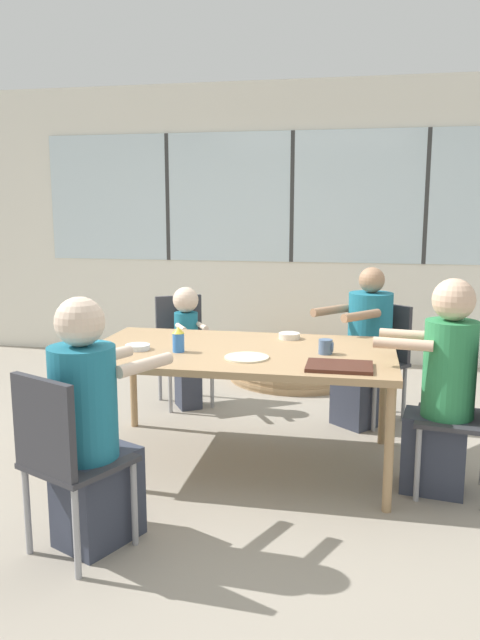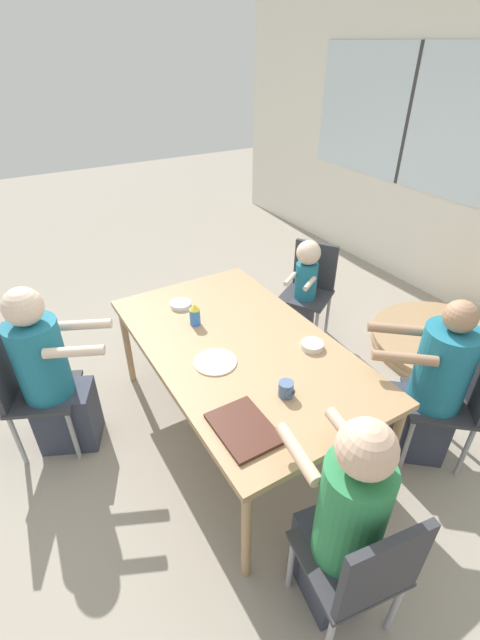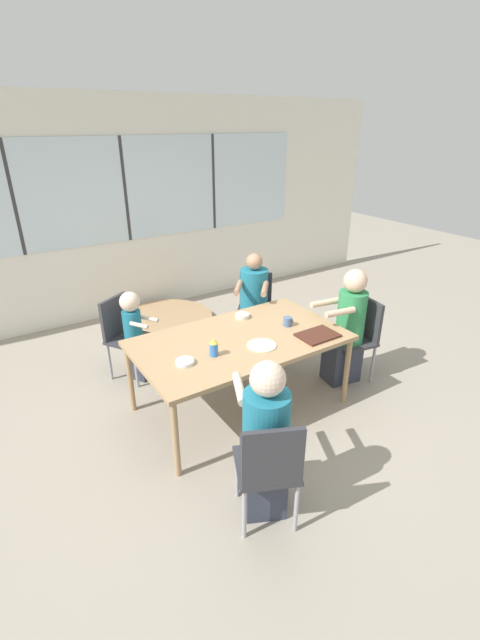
% 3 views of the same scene
% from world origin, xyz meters
% --- Properties ---
extents(ground_plane, '(16.00, 16.00, 0.00)m').
position_xyz_m(ground_plane, '(0.00, 0.00, 0.00)').
color(ground_plane, gray).
extents(dining_table, '(1.86, 1.08, 0.72)m').
position_xyz_m(dining_table, '(0.00, 0.00, 0.67)').
color(dining_table, tan).
rests_on(dining_table, ground_plane).
extents(chair_for_woman_green_shirt, '(0.56, 0.56, 0.86)m').
position_xyz_m(chair_for_woman_green_shirt, '(0.87, 1.02, 0.51)').
color(chair_for_woman_green_shirt, '#333338').
rests_on(chair_for_woman_green_shirt, ground_plane).
extents(chair_for_man_blue_shirt, '(0.53, 0.53, 0.86)m').
position_xyz_m(chair_for_man_blue_shirt, '(-0.56, -1.22, 0.51)').
color(chair_for_man_blue_shirt, '#333338').
rests_on(chair_for_man_blue_shirt, ground_plane).
extents(chair_for_man_teal_shirt, '(0.46, 0.46, 0.86)m').
position_xyz_m(chair_for_man_teal_shirt, '(1.32, -0.21, 0.51)').
color(chair_for_man_teal_shirt, '#333338').
rests_on(chair_for_man_teal_shirt, ground_plane).
extents(chair_for_toddler, '(0.55, 0.55, 0.86)m').
position_xyz_m(chair_for_toddler, '(-0.70, 1.14, 0.51)').
color(chair_for_toddler, '#333338').
rests_on(chair_for_toddler, ground_plane).
extents(person_woman_green_shirt, '(0.61, 0.64, 1.15)m').
position_xyz_m(person_woman_green_shirt, '(0.76, 0.89, 0.52)').
color(person_woman_green_shirt, '#333847').
rests_on(person_woman_green_shirt, ground_plane).
extents(person_man_blue_shirt, '(0.50, 0.62, 1.18)m').
position_xyz_m(person_man_blue_shirt, '(-0.49, -1.07, 0.54)').
color(person_man_blue_shirt, '#333847').
rests_on(person_man_blue_shirt, ground_plane).
extents(person_man_teal_shirt, '(0.55, 0.36, 1.20)m').
position_xyz_m(person_man_teal_shirt, '(1.17, -0.18, 0.56)').
color(person_man_teal_shirt, '#333847').
rests_on(person_man_teal_shirt, ground_plane).
extents(person_toddler, '(0.34, 0.38, 0.96)m').
position_xyz_m(person_toddler, '(-0.62, 1.01, 0.49)').
color(person_toddler, '#333847').
rests_on(person_toddler, ground_plane).
extents(food_tray_dark, '(0.35, 0.26, 0.02)m').
position_xyz_m(food_tray_dark, '(0.61, -0.34, 0.73)').
color(food_tray_dark, '#472319').
rests_on(food_tray_dark, dining_table).
extents(coffee_mug, '(0.09, 0.08, 0.09)m').
position_xyz_m(coffee_mug, '(0.52, -0.02, 0.77)').
color(coffee_mug, slate).
rests_on(coffee_mug, dining_table).
extents(sippy_cup, '(0.07, 0.07, 0.15)m').
position_xyz_m(sippy_cup, '(-0.35, -0.14, 0.80)').
color(sippy_cup, blue).
rests_on(sippy_cup, dining_table).
extents(bowl_white_shallow, '(0.15, 0.15, 0.03)m').
position_xyz_m(bowl_white_shallow, '(-0.60, -0.13, 0.74)').
color(bowl_white_shallow, silver).
rests_on(bowl_white_shallow, dining_table).
extents(bowl_cereal, '(0.14, 0.14, 0.04)m').
position_xyz_m(bowl_cereal, '(0.26, 0.36, 0.74)').
color(bowl_cereal, silver).
rests_on(bowl_cereal, dining_table).
extents(plate_tortillas, '(0.25, 0.25, 0.01)m').
position_xyz_m(plate_tortillas, '(0.08, -0.22, 0.73)').
color(plate_tortillas, beige).
rests_on(plate_tortillas, dining_table).
extents(folded_table_stack, '(1.23, 1.23, 0.12)m').
position_xyz_m(folded_table_stack, '(0.13, 2.02, 0.06)').
color(folded_table_stack, tan).
rests_on(folded_table_stack, ground_plane).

